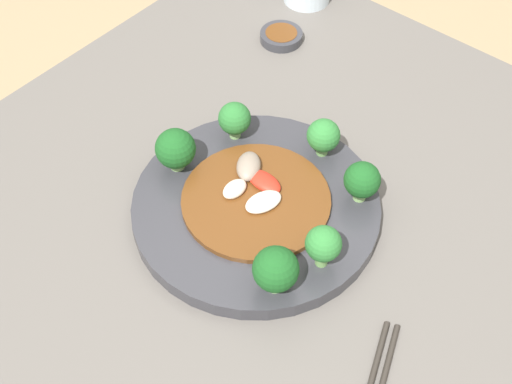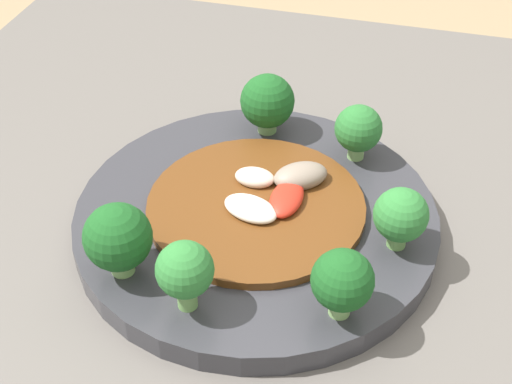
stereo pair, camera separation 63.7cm
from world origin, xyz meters
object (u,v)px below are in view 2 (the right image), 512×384
broccoli_north (185,271)px  broccoli_west (401,216)px  broccoli_southwest (358,129)px  plate (256,219)px  broccoli_northeast (118,238)px  broccoli_south (267,102)px  broccoli_northwest (342,281)px  stirfry_center (262,202)px

broccoli_north → broccoli_west: (-0.14, -0.11, -0.00)m
broccoli_north → broccoli_southwest: size_ratio=1.08×
broccoli_west → broccoli_southwest: size_ratio=1.00×
plate → broccoli_north: broccoli_north is taller
broccoli_northeast → broccoli_south: size_ratio=1.03×
plate → broccoli_northeast: 0.14m
broccoli_west → broccoli_south: broccoli_south is taller
broccoli_northwest → broccoli_southwest: size_ratio=1.05×
broccoli_southwest → stirfry_center: (0.07, 0.09, -0.03)m
broccoli_northeast → stirfry_center: (-0.09, -0.10, -0.03)m
broccoli_west → broccoli_northwest: bearing=68.7°
plate → stirfry_center: 0.02m
broccoli_north → stirfry_center: broccoli_north is taller
plate → broccoli_southwest: broccoli_southwest is taller
broccoli_north → broccoli_south: broccoli_south is taller
broccoli_northwest → stirfry_center: broccoli_northwest is taller
broccoli_northwest → broccoli_west: broccoli_northwest is taller
broccoli_west → broccoli_south: bearing=-42.4°
stirfry_center → broccoli_north: bearing=78.5°
plate → broccoli_northeast: bearing=50.0°
broccoli_southwest → stirfry_center: bearing=54.2°
broccoli_northwest → plate: bearing=-46.8°
broccoli_south → broccoli_southwest: broccoli_south is taller
plate → broccoli_northwest: broccoli_northwest is taller
broccoli_north → stirfry_center: bearing=-101.5°
broccoli_northeast → broccoli_northwest: bearing=-179.3°
plate → broccoli_southwest: 0.13m
broccoli_northeast → stirfry_center: 0.14m
broccoli_south → stirfry_center: (-0.02, 0.11, -0.03)m
broccoli_northwest → broccoli_southwest: (0.02, -0.19, -0.00)m
broccoli_northeast → broccoli_southwest: broccoli_northeast is taller
broccoli_north → broccoli_southwest: (-0.09, -0.22, -0.00)m
broccoli_northwest → broccoli_south: (0.11, -0.22, 0.00)m
broccoli_northeast → stirfry_center: broccoli_northeast is taller
broccoli_south → broccoli_southwest: size_ratio=1.11×
broccoli_northeast → broccoli_southwest: size_ratio=1.14×
broccoli_northwest → broccoli_north: size_ratio=0.97×
broccoli_northeast → broccoli_south: 0.23m
broccoli_southwest → stirfry_center: 0.12m
plate → broccoli_south: broccoli_south is taller
broccoli_south → broccoli_north: bearing=89.9°
plate → broccoli_west: 0.13m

